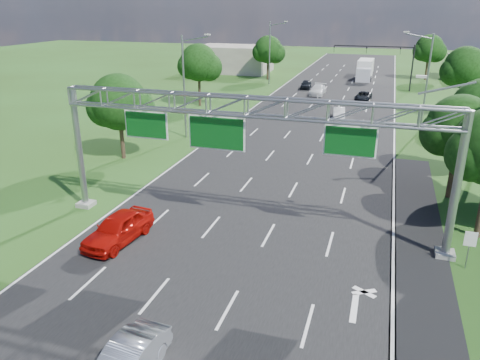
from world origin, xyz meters
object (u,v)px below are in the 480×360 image
at_px(traffic_signal, 389,56).
at_px(box_truck, 365,70).
at_px(red_coupe, 118,228).
at_px(sign_gantry, 248,117).
at_px(regulatory_sign, 470,242).

bearing_deg(traffic_signal, box_truck, 109.84).
xyz_separation_m(red_coupe, box_truck, (9.74, 67.69, 0.76)).
xyz_separation_m(sign_gantry, traffic_signal, (7.15, 53.00, -1.72)).
bearing_deg(traffic_signal, regulatory_sign, -84.80).
height_order(sign_gantry, box_truck, sign_gantry).
relative_size(regulatory_sign, traffic_signal, 0.17).
distance_m(regulatory_sign, red_coupe, 18.81).
relative_size(traffic_signal, red_coupe, 2.48).
relative_size(sign_gantry, traffic_signal, 1.92).
bearing_deg(box_truck, traffic_signal, -68.69).
height_order(regulatory_sign, box_truck, box_truck).
bearing_deg(box_truck, sign_gantry, -91.39).
bearing_deg(sign_gantry, red_coupe, -150.07).
height_order(sign_gantry, red_coupe, sign_gantry).
relative_size(regulatory_sign, box_truck, 0.24).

